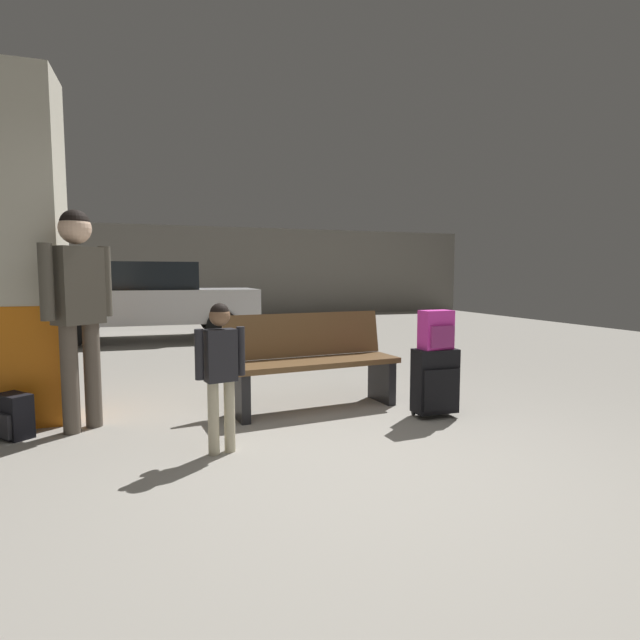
{
  "coord_description": "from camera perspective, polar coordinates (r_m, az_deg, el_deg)",
  "views": [
    {
      "loc": [
        -1.17,
        -2.81,
        1.24
      ],
      "look_at": [
        0.14,
        1.3,
        0.85
      ],
      "focal_mm": 27.29,
      "sensor_mm": 36.0,
      "label": 1
    }
  ],
  "objects": [
    {
      "name": "structural_pillar",
      "position": [
        4.8,
        -31.18,
        6.87
      ],
      "size": [
        0.57,
        0.57,
        2.91
      ],
      "color": "orange",
      "rests_on": "ground_plane"
    },
    {
      "name": "backpack_bright",
      "position": [
        4.35,
        13.49,
        -1.18
      ],
      "size": [
        0.29,
        0.21,
        0.34
      ],
      "color": "#D833A5",
      "rests_on": "suitcase"
    },
    {
      "name": "bench",
      "position": [
        4.59,
        -0.93,
        -4.87
      ],
      "size": [
        1.65,
        0.72,
        0.89
      ],
      "color": "brown",
      "rests_on": "ground_plane"
    },
    {
      "name": "garage_back_wall",
      "position": [
        15.71,
        -13.52,
        5.56
      ],
      "size": [
        18.0,
        0.12,
        2.8
      ],
      "primitive_type": "cube",
      "color": "gray",
      "rests_on": "ground_plane"
    },
    {
      "name": "suitcase",
      "position": [
        4.42,
        13.36,
        -6.99
      ],
      "size": [
        0.38,
        0.23,
        0.6
      ],
      "color": "black",
      "rests_on": "ground_plane"
    },
    {
      "name": "ground_plane",
      "position": [
        7.03,
        -7.87,
        -5.48
      ],
      "size": [
        18.0,
        18.0,
        0.1
      ],
      "primitive_type": "cube",
      "color": "gray"
    },
    {
      "name": "child",
      "position": [
        3.44,
        -11.61,
        -4.8
      ],
      "size": [
        0.35,
        0.2,
        1.06
      ],
      "color": "beige",
      "rests_on": "ground_plane"
    },
    {
      "name": "adult",
      "position": [
        4.3,
        -26.52,
        2.56
      ],
      "size": [
        0.47,
        0.44,
        1.76
      ],
      "color": "brown",
      "rests_on": "ground_plane"
    },
    {
      "name": "backpack_dark_floor",
      "position": [
        4.47,
        -32.29,
        -9.54
      ],
      "size": [
        0.31,
        0.32,
        0.34
      ],
      "color": "black",
      "rests_on": "ground_plane"
    },
    {
      "name": "parked_car_far",
      "position": [
        10.12,
        -19.55,
        2.37
      ],
      "size": [
        4.1,
        1.81,
        1.51
      ],
      "color": "silver",
      "rests_on": "ground_plane"
    }
  ]
}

